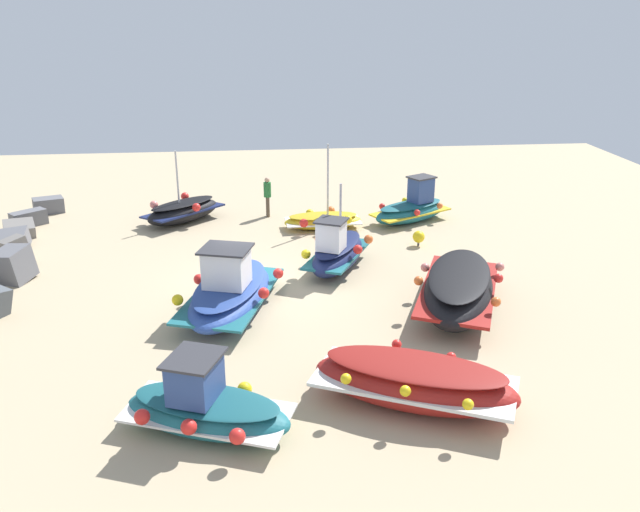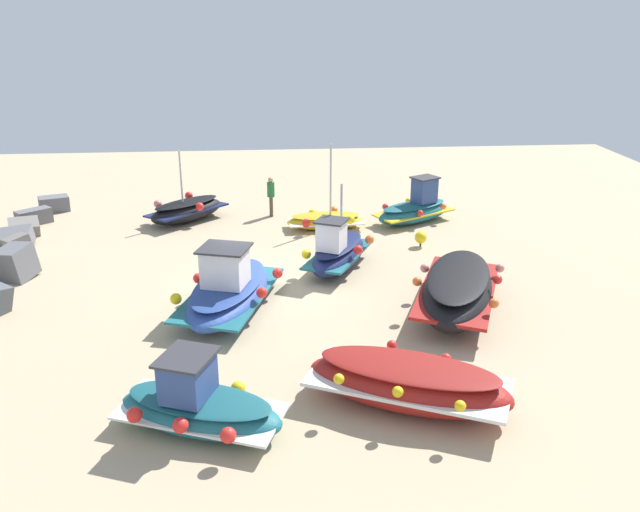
{
  "view_description": "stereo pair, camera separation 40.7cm",
  "coord_description": "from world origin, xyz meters",
  "px_view_note": "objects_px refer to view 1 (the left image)",
  "views": [
    {
      "loc": [
        -20.46,
        0.15,
        8.57
      ],
      "look_at": [
        0.08,
        -2.0,
        0.9
      ],
      "focal_mm": 37.94,
      "sensor_mm": 36.0,
      "label": 1
    },
    {
      "loc": [
        -20.5,
        -0.25,
        8.57
      ],
      "look_at": [
        0.08,
        -2.0,
        0.9
      ],
      "focal_mm": 37.94,
      "sensor_mm": 36.0,
      "label": 2
    }
  ],
  "objects_px": {
    "fishing_boat_3": "(323,220)",
    "fishing_boat_7": "(205,407)",
    "fishing_boat_2": "(230,291)",
    "person_walking": "(267,194)",
    "fishing_boat_0": "(337,252)",
    "fishing_boat_5": "(459,289)",
    "fishing_boat_4": "(183,211)",
    "fishing_boat_1": "(414,382)",
    "fishing_boat_6": "(412,209)",
    "mooring_buoy_0": "(419,237)"
  },
  "relations": [
    {
      "from": "fishing_boat_5",
      "to": "fishing_boat_6",
      "type": "xyz_separation_m",
      "value": [
        8.83,
        -0.67,
        -0.11
      ]
    },
    {
      "from": "fishing_boat_0",
      "to": "fishing_boat_5",
      "type": "relative_size",
      "value": 0.71
    },
    {
      "from": "fishing_boat_4",
      "to": "person_walking",
      "type": "height_order",
      "value": "fishing_boat_4"
    },
    {
      "from": "fishing_boat_4",
      "to": "person_walking",
      "type": "relative_size",
      "value": 2.06
    },
    {
      "from": "fishing_boat_4",
      "to": "fishing_boat_1",
      "type": "bearing_deg",
      "value": -110.39
    },
    {
      "from": "fishing_boat_0",
      "to": "fishing_boat_5",
      "type": "distance_m",
      "value": 4.86
    },
    {
      "from": "fishing_boat_5",
      "to": "person_walking",
      "type": "xyz_separation_m",
      "value": [
        10.19,
        5.34,
        0.32
      ]
    },
    {
      "from": "fishing_boat_3",
      "to": "fishing_boat_6",
      "type": "relative_size",
      "value": 0.92
    },
    {
      "from": "person_walking",
      "to": "fishing_boat_1",
      "type": "bearing_deg",
      "value": -85.01
    },
    {
      "from": "fishing_boat_7",
      "to": "mooring_buoy_0",
      "type": "xyz_separation_m",
      "value": [
        11.13,
        -7.38,
        -0.19
      ]
    },
    {
      "from": "fishing_boat_5",
      "to": "person_walking",
      "type": "height_order",
      "value": "person_walking"
    },
    {
      "from": "fishing_boat_1",
      "to": "mooring_buoy_0",
      "type": "distance_m",
      "value": 10.97
    },
    {
      "from": "fishing_boat_1",
      "to": "person_walking",
      "type": "xyz_separation_m",
      "value": [
        15.06,
        2.84,
        0.42
      ]
    },
    {
      "from": "fishing_boat_0",
      "to": "fishing_boat_6",
      "type": "height_order",
      "value": "fishing_boat_0"
    },
    {
      "from": "fishing_boat_0",
      "to": "mooring_buoy_0",
      "type": "relative_size",
      "value": 6.55
    },
    {
      "from": "fishing_boat_2",
      "to": "person_walking",
      "type": "height_order",
      "value": "fishing_boat_2"
    },
    {
      "from": "fishing_boat_1",
      "to": "fishing_boat_4",
      "type": "height_order",
      "value": "fishing_boat_4"
    },
    {
      "from": "fishing_boat_7",
      "to": "mooring_buoy_0",
      "type": "distance_m",
      "value": 13.36
    },
    {
      "from": "fishing_boat_0",
      "to": "person_walking",
      "type": "relative_size",
      "value": 2.26
    },
    {
      "from": "fishing_boat_2",
      "to": "fishing_boat_5",
      "type": "xyz_separation_m",
      "value": [
        -0.66,
        -6.75,
        0.05
      ]
    },
    {
      "from": "fishing_boat_1",
      "to": "fishing_boat_6",
      "type": "relative_size",
      "value": 1.32
    },
    {
      "from": "fishing_boat_5",
      "to": "mooring_buoy_0",
      "type": "relative_size",
      "value": 9.22
    },
    {
      "from": "fishing_boat_3",
      "to": "fishing_boat_7",
      "type": "height_order",
      "value": "fishing_boat_3"
    },
    {
      "from": "fishing_boat_2",
      "to": "fishing_boat_5",
      "type": "bearing_deg",
      "value": 101.31
    },
    {
      "from": "fishing_boat_3",
      "to": "person_walking",
      "type": "xyz_separation_m",
      "value": [
        1.92,
        2.19,
        0.65
      ]
    },
    {
      "from": "fishing_boat_6",
      "to": "person_walking",
      "type": "bearing_deg",
      "value": 138.21
    },
    {
      "from": "fishing_boat_4",
      "to": "mooring_buoy_0",
      "type": "distance_m",
      "value": 9.96
    },
    {
      "from": "fishing_boat_5",
      "to": "person_walking",
      "type": "bearing_deg",
      "value": -130.15
    },
    {
      "from": "fishing_boat_0",
      "to": "fishing_boat_3",
      "type": "distance_m",
      "value": 4.58
    },
    {
      "from": "fishing_boat_1",
      "to": "person_walking",
      "type": "bearing_deg",
      "value": -54.18
    },
    {
      "from": "fishing_boat_7",
      "to": "person_walking",
      "type": "height_order",
      "value": "person_walking"
    },
    {
      "from": "fishing_boat_2",
      "to": "fishing_boat_5",
      "type": "height_order",
      "value": "fishing_boat_2"
    },
    {
      "from": "person_walking",
      "to": "fishing_boat_5",
      "type": "bearing_deg",
      "value": -68.01
    },
    {
      "from": "fishing_boat_3",
      "to": "fishing_boat_4",
      "type": "xyz_separation_m",
      "value": [
        1.49,
        5.75,
        0.15
      ]
    },
    {
      "from": "fishing_boat_6",
      "to": "fishing_boat_4",
      "type": "bearing_deg",
      "value": 145.38
    },
    {
      "from": "fishing_boat_2",
      "to": "fishing_boat_4",
      "type": "xyz_separation_m",
      "value": [
        9.09,
        2.15,
        -0.13
      ]
    },
    {
      "from": "fishing_boat_0",
      "to": "fishing_boat_1",
      "type": "height_order",
      "value": "fishing_boat_0"
    },
    {
      "from": "fishing_boat_2",
      "to": "fishing_boat_6",
      "type": "height_order",
      "value": "fishing_boat_2"
    },
    {
      "from": "fishing_boat_5",
      "to": "fishing_boat_6",
      "type": "distance_m",
      "value": 8.86
    },
    {
      "from": "fishing_boat_2",
      "to": "person_walking",
      "type": "xyz_separation_m",
      "value": [
        9.52,
        -1.41,
        0.38
      ]
    },
    {
      "from": "fishing_boat_3",
      "to": "fishing_boat_7",
      "type": "xyz_separation_m",
      "value": [
        -13.64,
        4.01,
        0.21
      ]
    },
    {
      "from": "fishing_boat_2",
      "to": "person_walking",
      "type": "relative_size",
      "value": 3.01
    },
    {
      "from": "fishing_boat_3",
      "to": "fishing_boat_5",
      "type": "distance_m",
      "value": 8.85
    },
    {
      "from": "fishing_boat_5",
      "to": "fishing_boat_4",
      "type": "bearing_deg",
      "value": -115.44
    },
    {
      "from": "fishing_boat_4",
      "to": "fishing_boat_6",
      "type": "relative_size",
      "value": 0.94
    },
    {
      "from": "fishing_boat_1",
      "to": "fishing_boat_4",
      "type": "distance_m",
      "value": 15.96
    },
    {
      "from": "fishing_boat_0",
      "to": "fishing_boat_7",
      "type": "distance_m",
      "value": 9.91
    },
    {
      "from": "fishing_boat_4",
      "to": "person_walking",
      "type": "bearing_deg",
      "value": -37.12
    },
    {
      "from": "fishing_boat_6",
      "to": "person_walking",
      "type": "distance_m",
      "value": 6.18
    },
    {
      "from": "fishing_boat_1",
      "to": "fishing_boat_7",
      "type": "xyz_separation_m",
      "value": [
        -0.51,
        4.66,
        -0.02
      ]
    }
  ]
}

